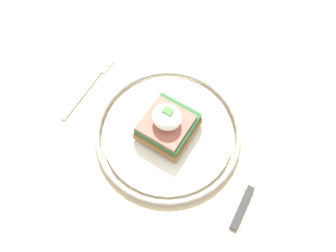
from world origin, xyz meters
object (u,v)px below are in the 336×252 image
object	(u,v)px
knife	(250,189)
fork	(90,84)
sandwich	(168,124)
plate	(168,132)

from	to	relation	value
knife	fork	bearing A→B (deg)	176.37
sandwich	knife	distance (m)	0.18
plate	knife	distance (m)	0.17
plate	knife	bearing A→B (deg)	-4.57
sandwich	knife	xyz separation A→B (m)	(0.17, -0.01, -0.04)
sandwich	fork	world-z (taller)	sandwich
plate	sandwich	size ratio (longest dim) A/B	2.90
sandwich	fork	size ratio (longest dim) A/B	0.57
sandwich	knife	bearing A→B (deg)	-4.43
sandwich	fork	xyz separation A→B (m)	(-0.19, 0.01, -0.04)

